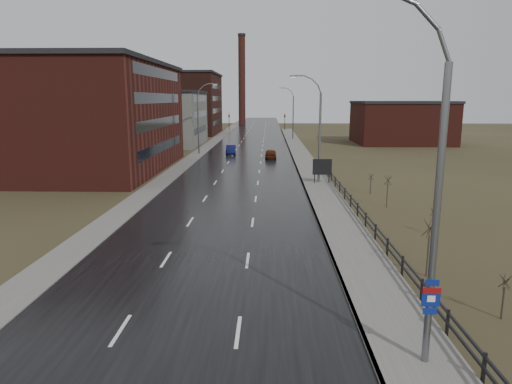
# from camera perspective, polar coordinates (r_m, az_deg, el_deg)

# --- Properties ---
(road) EXTENTS (14.00, 300.00, 0.06)m
(road) POSITION_cam_1_polar(r_m,az_deg,el_deg) (72.83, -1.13, 4.55)
(road) COLOR black
(road) RESTS_ON ground
(sidewalk_right) EXTENTS (3.20, 180.00, 0.18)m
(sidewalk_right) POSITION_cam_1_polar(r_m,az_deg,el_deg) (48.30, 7.70, 0.93)
(sidewalk_right) COLOR #595651
(sidewalk_right) RESTS_ON ground
(curb_right) EXTENTS (0.16, 180.00, 0.18)m
(curb_right) POSITION_cam_1_polar(r_m,az_deg,el_deg) (48.16, 5.90, 0.94)
(curb_right) COLOR slate
(curb_right) RESTS_ON ground
(sidewalk_left) EXTENTS (2.40, 260.00, 0.12)m
(sidewalk_left) POSITION_cam_1_polar(r_m,az_deg,el_deg) (73.67, -7.53, 4.56)
(sidewalk_left) COLOR #595651
(sidewalk_left) RESTS_ON ground
(warehouse_near) EXTENTS (22.44, 28.56, 13.50)m
(warehouse_near) POSITION_cam_1_polar(r_m,az_deg,el_deg) (62.25, -21.78, 8.77)
(warehouse_near) COLOR #471914
(warehouse_near) RESTS_ON ground
(warehouse_mid) EXTENTS (16.32, 20.40, 10.50)m
(warehouse_mid) POSITION_cam_1_polar(r_m,az_deg,el_deg) (92.79, -11.91, 9.06)
(warehouse_mid) COLOR slate
(warehouse_mid) RESTS_ON ground
(warehouse_far) EXTENTS (26.52, 24.48, 15.50)m
(warehouse_far) POSITION_cam_1_polar(r_m,az_deg,el_deg) (123.09, -11.00, 10.82)
(warehouse_far) COLOR #331611
(warehouse_far) RESTS_ON ground
(building_right) EXTENTS (18.36, 16.32, 8.50)m
(building_right) POSITION_cam_1_polar(r_m,az_deg,el_deg) (98.07, 17.68, 8.30)
(building_right) COLOR #471914
(building_right) RESTS_ON ground
(smokestack) EXTENTS (2.70, 2.70, 30.70)m
(smokestack) POSITION_cam_1_polar(r_m,az_deg,el_deg) (162.61, -1.78, 13.88)
(smokestack) COLOR #331611
(smokestack) RESTS_ON ground
(streetlight_main) EXTENTS (3.91, 0.29, 12.11)m
(streetlight_main) POSITION_cam_1_polar(r_m,az_deg,el_deg) (15.33, 20.69, 0.06)
(streetlight_main) COLOR slate
(streetlight_main) RESTS_ON ground
(streetlight_right_mid) EXTENTS (3.36, 0.28, 11.35)m
(streetlight_right_mid) POSITION_cam_1_polar(r_m,az_deg,el_deg) (48.57, 7.64, 7.83)
(streetlight_right_mid) COLOR slate
(streetlight_right_mid) RESTS_ON ground
(streetlight_left) EXTENTS (3.36, 0.28, 11.35)m
(streetlight_left) POSITION_cam_1_polar(r_m,az_deg,el_deg) (75.10, -7.02, 9.13)
(streetlight_left) COLOR slate
(streetlight_left) RESTS_ON ground
(streetlight_right_far) EXTENTS (3.36, 0.28, 11.35)m
(streetlight_right_far) POSITION_cam_1_polar(r_m,az_deg,el_deg) (102.38, 4.50, 9.80)
(streetlight_right_far) COLOR slate
(streetlight_right_far) RESTS_ON ground
(guardrail) EXTENTS (0.10, 53.05, 1.10)m
(guardrail) POSITION_cam_1_polar(r_m,az_deg,el_deg) (32.33, 13.81, -3.48)
(guardrail) COLOR black
(guardrail) RESTS_ON ground
(shrub_b) EXTENTS (0.46, 0.48, 1.90)m
(shrub_b) POSITION_cam_1_polar(r_m,az_deg,el_deg) (21.64, 28.55, -11.35)
(shrub_b) COLOR #382D23
(shrub_b) RESTS_ON ground
(shrub_c) EXTENTS (0.70, 0.74, 2.98)m
(shrub_c) POSITION_cam_1_polar(r_m,az_deg,el_deg) (24.81, 20.74, -6.40)
(shrub_c) COLOR #382D23
(shrub_c) RESTS_ON ground
(shrub_d) EXTENTS (0.43, 0.45, 1.78)m
(shrub_d) POSITION_cam_1_polar(r_m,az_deg,el_deg) (32.71, 21.25, -3.35)
(shrub_d) COLOR #382D23
(shrub_d) RESTS_ON ground
(shrub_e) EXTENTS (0.63, 0.67, 2.67)m
(shrub_e) POSITION_cam_1_polar(r_m,az_deg,el_deg) (39.49, 16.11, 0.16)
(shrub_e) COLOR #382D23
(shrub_e) RESTS_ON ground
(shrub_f) EXTENTS (0.46, 0.49, 1.93)m
(shrub_f) POSITION_cam_1_polar(r_m,az_deg,el_deg) (44.73, 14.15, 1.04)
(shrub_f) COLOR #382D23
(shrub_f) RESTS_ON ground
(billboard) EXTENTS (2.01, 0.17, 2.72)m
(billboard) POSITION_cam_1_polar(r_m,az_deg,el_deg) (48.67, 8.27, 3.03)
(billboard) COLOR black
(billboard) RESTS_ON ground
(traffic_light_left) EXTENTS (0.58, 2.73, 5.30)m
(traffic_light_left) POSITION_cam_1_polar(r_m,az_deg,el_deg) (132.77, -3.39, 9.68)
(traffic_light_left) COLOR black
(traffic_light_left) RESTS_ON ground
(traffic_light_right) EXTENTS (0.58, 2.73, 5.30)m
(traffic_light_right) POSITION_cam_1_polar(r_m,az_deg,el_deg) (132.35, 3.63, 9.67)
(traffic_light_right) COLOR black
(traffic_light_right) RESTS_ON ground
(car_near) EXTENTS (1.76, 4.53, 1.47)m
(car_near) POSITION_cam_1_polar(r_m,az_deg,el_deg) (74.75, -3.14, 5.26)
(car_near) COLOR #0D0F44
(car_near) RESTS_ON ground
(car_far) EXTENTS (1.75, 4.28, 1.45)m
(car_far) POSITION_cam_1_polar(r_m,az_deg,el_deg) (69.38, 1.87, 4.78)
(car_far) COLOR #4D1D0C
(car_far) RESTS_ON ground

